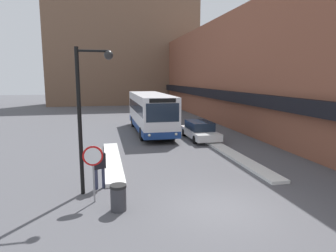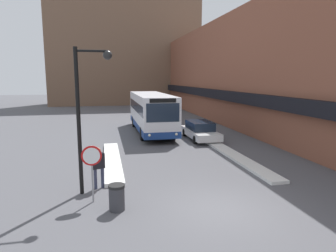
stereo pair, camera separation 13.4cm
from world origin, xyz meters
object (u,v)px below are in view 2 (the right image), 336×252
pedestrian (98,164)px  trash_bin (117,197)px  city_bus (151,112)px  stop_sign (92,162)px  street_lamp (86,104)px  parked_car_front (200,130)px

pedestrian → trash_bin: bearing=-95.4°
city_bus → pedestrian: bearing=-108.4°
pedestrian → stop_sign: bearing=-119.1°
stop_sign → street_lamp: 2.31m
city_bus → trash_bin: bearing=-103.4°
city_bus → parked_car_front: 5.05m
city_bus → stop_sign: city_bus is taller
city_bus → street_lamp: size_ratio=1.82×
city_bus → trash_bin: (-3.61, -15.12, -1.31)m
parked_car_front → trash_bin: 13.26m
stop_sign → pedestrian: stop_sign is taller
stop_sign → city_bus: bearing=72.6°
city_bus → stop_sign: bearing=-107.4°
parked_car_front → stop_sign: bearing=-126.2°
parked_car_front → street_lamp: (-7.85, -9.48, 2.98)m
stop_sign → pedestrian: 1.54m
city_bus → stop_sign: (-4.46, -14.21, -0.20)m
stop_sign → pedestrian: size_ratio=1.23×
trash_bin → parked_car_front: bearing=59.1°
city_bus → pedestrian: size_ratio=5.97×
city_bus → stop_sign: size_ratio=4.86×
parked_car_front → stop_sign: 13.00m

